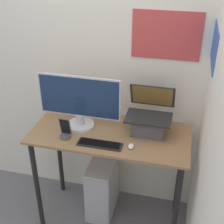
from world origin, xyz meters
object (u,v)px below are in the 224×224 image
(mouse, at_px, (131,146))
(cell_phone, at_px, (65,132))
(computer_tower, at_px, (103,187))
(laptop, at_px, (149,121))
(monitor, at_px, (79,103))
(keyboard, at_px, (100,144))

(mouse, xyz_separation_m, cell_phone, (-0.49, 0.01, 0.03))
(computer_tower, bearing_deg, mouse, -40.53)
(laptop, xyz_separation_m, cell_phone, (-0.58, -0.22, -0.05))
(laptop, bearing_deg, cell_phone, -159.16)
(laptop, xyz_separation_m, monitor, (-0.52, -0.04, 0.10))
(monitor, relative_size, cell_phone, 3.94)
(laptop, bearing_deg, monitor, -175.89)
(mouse, height_order, cell_phone, cell_phone)
(laptop, distance_m, computer_tower, 0.84)
(laptop, distance_m, monitor, 0.53)
(monitor, xyz_separation_m, keyboard, (0.22, -0.21, -0.19))
(laptop, xyz_separation_m, mouse, (-0.09, -0.23, -0.09))
(keyboard, bearing_deg, cell_phone, 173.37)
(laptop, relative_size, mouse, 5.47)
(keyboard, relative_size, computer_tower, 0.61)
(laptop, bearing_deg, mouse, -110.29)
(monitor, xyz_separation_m, computer_tower, (0.15, 0.05, -0.85))
(monitor, distance_m, cell_phone, 0.24)
(monitor, bearing_deg, mouse, -23.77)
(keyboard, bearing_deg, computer_tower, 103.38)
(mouse, bearing_deg, keyboard, -174.73)
(mouse, relative_size, cell_phone, 0.39)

